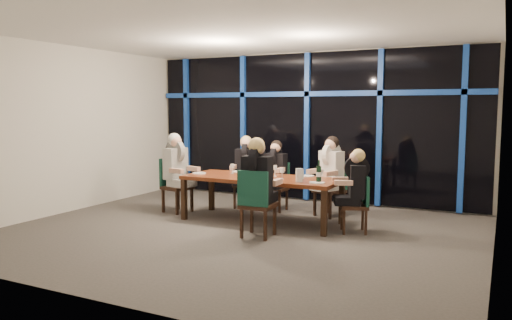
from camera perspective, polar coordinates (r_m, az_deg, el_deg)
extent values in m
plane|color=#514C47|center=(7.67, -2.03, -8.25)|extent=(7.00, 7.00, 0.00)
cube|color=silver|center=(10.17, 6.08, 3.79)|extent=(7.00, 0.04, 3.00)
cube|color=silver|center=(5.03, -18.71, 1.27)|extent=(7.00, 0.04, 3.00)
cube|color=silver|center=(9.62, -20.71, 3.31)|extent=(0.04, 6.00, 3.00)
cube|color=silver|center=(6.53, 25.99, 2.00)|extent=(0.04, 6.00, 3.00)
cube|color=white|center=(7.52, -2.12, 14.51)|extent=(7.00, 6.00, 0.04)
cube|color=black|center=(10.12, 5.96, 3.78)|extent=(6.86, 0.04, 2.94)
cube|color=#133A96|center=(11.42, -7.90, 4.00)|extent=(0.10, 0.10, 2.94)
cube|color=#133A96|center=(10.67, -1.46, 3.92)|extent=(0.10, 0.10, 2.94)
cube|color=#133A96|center=(10.07, 5.86, 3.77)|extent=(0.10, 0.10, 2.94)
cube|color=#133A96|center=(9.65, 13.95, 3.53)|extent=(0.10, 0.10, 2.94)
cube|color=#133A96|center=(9.44, 22.57, 3.19)|extent=(0.10, 0.10, 2.94)
cube|color=#133A96|center=(10.07, 5.90, 7.52)|extent=(6.86, 0.10, 0.10)
cube|color=#FF2D14|center=(10.08, 12.54, 7.35)|extent=(0.60, 0.05, 0.35)
cube|color=brown|center=(8.23, 0.62, -2.16)|extent=(2.60, 1.00, 0.06)
cube|color=black|center=(8.53, -8.22, -4.47)|extent=(0.08, 0.08, 0.69)
cube|color=black|center=(7.43, 7.79, -6.04)|extent=(0.08, 0.08, 0.69)
cube|color=black|center=(9.26, -5.10, -3.61)|extent=(0.08, 0.08, 0.69)
cube|color=black|center=(8.25, 9.78, -4.86)|extent=(0.08, 0.08, 0.69)
cube|color=black|center=(9.46, -1.20, -2.86)|extent=(0.53, 0.53, 0.06)
cube|color=#184D3B|center=(9.60, -0.96, -1.17)|extent=(0.43, 0.16, 0.48)
cube|color=black|center=(9.37, -2.45, -4.38)|extent=(0.05, 0.05, 0.40)
cube|color=black|center=(9.29, -0.38, -4.46)|extent=(0.05, 0.05, 0.40)
cube|color=black|center=(9.70, -1.98, -4.02)|extent=(0.05, 0.05, 0.40)
cube|color=black|center=(9.62, 0.03, -4.09)|extent=(0.05, 0.05, 0.40)
cube|color=black|center=(9.15, 2.19, -3.30)|extent=(0.41, 0.41, 0.05)
cube|color=#184D3B|center=(9.28, 2.66, -1.64)|extent=(0.41, 0.05, 0.46)
cube|color=black|center=(9.11, 0.82, -4.73)|extent=(0.04, 0.04, 0.38)
cube|color=black|center=(8.97, 2.71, -4.90)|extent=(0.04, 0.04, 0.38)
cube|color=black|center=(9.40, 1.69, -4.40)|extent=(0.04, 0.04, 0.38)
cube|color=black|center=(9.27, 3.53, -4.55)|extent=(0.04, 0.04, 0.38)
cube|color=black|center=(8.79, 8.39, -3.53)|extent=(0.58, 0.58, 0.06)
cube|color=#184D3B|center=(8.89, 9.25, -1.70)|extent=(0.43, 0.22, 0.49)
cube|color=black|center=(8.82, 6.73, -5.03)|extent=(0.05, 0.05, 0.41)
cube|color=black|center=(8.58, 8.46, -5.36)|extent=(0.05, 0.05, 0.41)
cube|color=black|center=(9.07, 8.27, -4.74)|extent=(0.05, 0.05, 0.41)
cube|color=black|center=(8.85, 9.99, -5.04)|extent=(0.05, 0.05, 0.41)
cube|color=black|center=(9.13, -8.98, -3.11)|extent=(0.54, 0.54, 0.06)
cube|color=#184D3B|center=(9.24, -9.85, -1.31)|extent=(0.14, 0.45, 0.50)
cube|color=black|center=(8.92, -9.02, -4.90)|extent=(0.05, 0.05, 0.42)
cube|color=black|center=(9.17, -7.35, -4.58)|extent=(0.05, 0.05, 0.42)
cube|color=black|center=(9.19, -10.55, -4.61)|extent=(0.05, 0.05, 0.42)
cube|color=black|center=(9.43, -8.89, -4.31)|extent=(0.05, 0.05, 0.42)
cube|color=black|center=(7.72, 11.11, -5.20)|extent=(0.53, 0.53, 0.05)
cube|color=#184D3B|center=(7.70, 12.47, -3.43)|extent=(0.20, 0.39, 0.45)
cube|color=black|center=(7.90, 9.76, -6.51)|extent=(0.05, 0.05, 0.38)
cube|color=black|center=(7.59, 10.02, -7.03)|extent=(0.05, 0.05, 0.38)
cube|color=black|center=(7.94, 12.09, -6.49)|extent=(0.05, 0.05, 0.38)
cube|color=black|center=(7.63, 12.44, -7.01)|extent=(0.05, 0.05, 0.38)
cube|color=black|center=(7.32, 0.26, -5.23)|extent=(0.49, 0.49, 0.06)
cube|color=#184D3B|center=(7.08, -0.38, -3.32)|extent=(0.46, 0.08, 0.51)
cube|color=black|center=(7.47, 2.13, -6.93)|extent=(0.04, 0.04, 0.43)
cube|color=black|center=(7.61, -0.49, -6.69)|extent=(0.04, 0.04, 0.43)
cube|color=black|center=(7.13, 1.07, -7.55)|extent=(0.04, 0.04, 0.43)
cube|color=black|center=(7.28, -1.66, -7.28)|extent=(0.04, 0.04, 0.43)
cube|color=black|center=(9.33, -1.35, -2.39)|extent=(0.44, 0.48, 0.13)
cube|color=black|center=(9.44, -1.16, -0.36)|extent=(0.43, 0.32, 0.54)
cylinder|color=black|center=(9.42, -1.16, 0.91)|extent=(0.20, 0.41, 0.40)
sphere|color=tan|center=(9.38, -1.19, 1.94)|extent=(0.20, 0.20, 0.20)
sphere|color=tan|center=(9.42, -1.14, 2.13)|extent=(0.22, 0.22, 0.22)
cube|color=tan|center=(9.26, -2.61, -0.82)|extent=(0.15, 0.30, 0.08)
cube|color=tan|center=(9.18, -0.29, -0.87)|extent=(0.15, 0.30, 0.08)
cube|color=black|center=(9.04, 1.91, -2.83)|extent=(0.33, 0.38, 0.13)
cube|color=black|center=(9.13, 2.30, -0.84)|extent=(0.36, 0.22, 0.51)
cylinder|color=black|center=(9.11, 2.30, 0.41)|extent=(0.09, 0.38, 0.38)
sphere|color=tan|center=(9.07, 2.26, 1.43)|extent=(0.19, 0.19, 0.19)
sphere|color=black|center=(9.11, 2.36, 1.62)|extent=(0.21, 0.21, 0.21)
cube|color=tan|center=(9.01, 0.67, -1.02)|extent=(0.07, 0.27, 0.07)
cube|color=tan|center=(8.86, 2.79, -1.15)|extent=(0.07, 0.27, 0.07)
cube|color=silver|center=(8.68, 7.88, -2.98)|extent=(0.49, 0.52, 0.14)
cube|color=silver|center=(8.76, 8.60, -0.77)|extent=(0.45, 0.37, 0.55)
cylinder|color=silver|center=(8.73, 8.62, 0.64)|extent=(0.25, 0.42, 0.41)
sphere|color=tan|center=(8.70, 8.55, 1.79)|extent=(0.21, 0.21, 0.21)
sphere|color=black|center=(8.73, 8.73, 1.99)|extent=(0.23, 0.23, 0.23)
cube|color=tan|center=(8.72, 6.60, -1.27)|extent=(0.19, 0.30, 0.08)
cube|color=tan|center=(8.46, 8.53, -1.52)|extent=(0.19, 0.30, 0.08)
cube|color=black|center=(9.03, -8.47, -2.56)|extent=(0.49, 0.44, 0.14)
cube|color=black|center=(9.11, -9.19, -0.39)|extent=(0.32, 0.44, 0.56)
cylinder|color=black|center=(9.08, -9.22, 1.00)|extent=(0.43, 0.19, 0.42)
sphere|color=tan|center=(9.06, -9.15, 2.13)|extent=(0.21, 0.21, 0.21)
sphere|color=silver|center=(9.08, -9.33, 2.33)|extent=(0.23, 0.23, 0.23)
cube|color=tan|center=(8.81, -9.09, -1.23)|extent=(0.31, 0.14, 0.08)
cube|color=tan|center=(9.08, -7.22, -0.99)|extent=(0.31, 0.14, 0.08)
cube|color=black|center=(7.69, 10.33, -4.55)|extent=(0.47, 0.44, 0.13)
cube|color=black|center=(7.66, 11.43, -2.37)|extent=(0.34, 0.41, 0.50)
cylinder|color=black|center=(7.63, 11.46, -0.91)|extent=(0.38, 0.23, 0.38)
sphere|color=tan|center=(7.61, 11.35, 0.29)|extent=(0.19, 0.19, 0.19)
sphere|color=tan|center=(7.62, 11.62, 0.49)|extent=(0.21, 0.21, 0.21)
cube|color=tan|center=(7.81, 9.69, -2.19)|extent=(0.28, 0.17, 0.07)
cube|color=tan|center=(7.46, 9.98, -2.58)|extent=(0.28, 0.17, 0.07)
cube|color=black|center=(7.41, 0.63, -4.28)|extent=(0.40, 0.45, 0.14)
cube|color=black|center=(7.21, 0.14, -1.84)|extent=(0.43, 0.27, 0.58)
cylinder|color=black|center=(7.18, 0.14, -0.05)|extent=(0.13, 0.44, 0.43)
sphere|color=tan|center=(7.18, 0.20, 1.43)|extent=(0.22, 0.22, 0.22)
sphere|color=tan|center=(7.14, 0.08, 1.66)|extent=(0.24, 0.24, 0.24)
cube|color=tan|center=(7.37, 2.36, -2.55)|extent=(0.10, 0.31, 0.08)
cube|color=tan|center=(7.53, -0.57, -2.37)|extent=(0.10, 0.31, 0.08)
cylinder|color=white|center=(8.87, -1.98, -1.32)|extent=(0.24, 0.24, 0.01)
cylinder|color=white|center=(8.60, 0.66, -1.55)|extent=(0.24, 0.24, 0.01)
cylinder|color=white|center=(8.33, 5.86, -1.82)|extent=(0.24, 0.24, 0.01)
cylinder|color=white|center=(8.69, -6.51, -1.51)|extent=(0.24, 0.24, 0.01)
cylinder|color=white|center=(7.61, 6.97, -2.59)|extent=(0.24, 0.24, 0.01)
cylinder|color=white|center=(7.78, 1.86, -2.35)|extent=(0.24, 0.24, 0.01)
cylinder|color=black|center=(7.66, 7.18, -1.63)|extent=(0.08, 0.08, 0.25)
cylinder|color=black|center=(7.64, 7.20, -0.34)|extent=(0.03, 0.03, 0.09)
cylinder|color=silver|center=(7.66, 7.18, -1.63)|extent=(0.08, 0.08, 0.07)
cylinder|color=silver|center=(7.68, 4.97, -1.75)|extent=(0.11, 0.11, 0.21)
cylinder|color=silver|center=(7.65, 5.42, -1.63)|extent=(0.02, 0.02, 0.15)
cylinder|color=#FCA04B|center=(8.01, -0.57, -2.05)|extent=(0.05, 0.05, 0.03)
cylinder|color=silver|center=(8.18, -1.43, -1.97)|extent=(0.06, 0.06, 0.01)
cylinder|color=silver|center=(8.18, -1.43, -1.61)|extent=(0.01, 0.01, 0.10)
cylinder|color=silver|center=(8.16, -1.43, -1.03)|extent=(0.07, 0.07, 0.07)
cylinder|color=silver|center=(8.30, 2.17, -1.86)|extent=(0.07, 0.07, 0.01)
cylinder|color=silver|center=(8.29, 2.17, -1.47)|extent=(0.01, 0.01, 0.11)
cylinder|color=silver|center=(8.28, 2.17, -0.86)|extent=(0.07, 0.07, 0.07)
cylinder|color=silver|center=(7.98, 3.00, -2.17)|extent=(0.06, 0.06, 0.01)
cylinder|color=silver|center=(7.98, 3.00, -1.81)|extent=(0.01, 0.01, 0.10)
cylinder|color=silver|center=(7.97, 3.01, -1.22)|extent=(0.07, 0.07, 0.07)
cylinder|color=silver|center=(8.64, -2.73, -1.55)|extent=(0.06, 0.06, 0.01)
cylinder|color=silver|center=(8.63, -2.73, -1.21)|extent=(0.01, 0.01, 0.10)
cylinder|color=silver|center=(8.62, -2.74, -0.67)|extent=(0.07, 0.07, 0.07)
cylinder|color=white|center=(7.96, 7.46, -2.24)|extent=(0.06, 0.06, 0.01)
cylinder|color=white|center=(7.96, 7.46, -1.88)|extent=(0.01, 0.01, 0.10)
cylinder|color=white|center=(7.94, 7.47, -1.30)|extent=(0.07, 0.07, 0.07)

